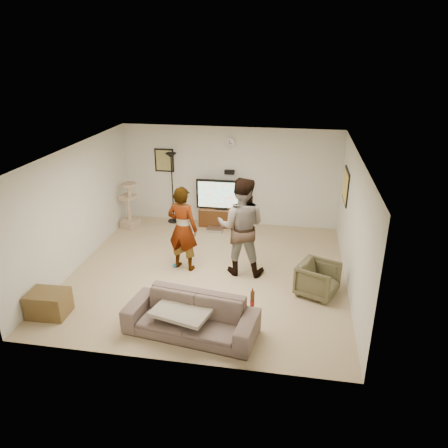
% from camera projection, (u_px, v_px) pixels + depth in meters
% --- Properties ---
extents(floor, '(5.50, 5.50, 0.02)m').
position_uv_depth(floor, '(209.00, 272.00, 8.85)').
color(floor, tan).
rests_on(floor, ground).
extents(ceiling, '(5.50, 5.50, 0.02)m').
position_uv_depth(ceiling, '(207.00, 152.00, 7.88)').
color(ceiling, white).
rests_on(ceiling, wall_back).
extents(wall_back, '(5.50, 0.04, 2.50)m').
position_uv_depth(wall_back, '(230.00, 176.00, 10.87)').
color(wall_back, silver).
rests_on(wall_back, floor).
extents(wall_front, '(5.50, 0.04, 2.50)m').
position_uv_depth(wall_front, '(167.00, 288.00, 5.86)').
color(wall_front, silver).
rests_on(wall_front, floor).
extents(wall_left, '(0.04, 5.50, 2.50)m').
position_uv_depth(wall_left, '(76.00, 207.00, 8.79)').
color(wall_left, silver).
rests_on(wall_left, floor).
extents(wall_right, '(0.04, 5.50, 2.50)m').
position_uv_depth(wall_right, '(353.00, 225.00, 7.93)').
color(wall_right, silver).
rests_on(wall_right, floor).
extents(wall_clock, '(0.26, 0.04, 0.26)m').
position_uv_depth(wall_clock, '(230.00, 143.00, 10.51)').
color(wall_clock, white).
rests_on(wall_clock, wall_back).
extents(wall_speaker, '(0.25, 0.10, 0.10)m').
position_uv_depth(wall_speaker, '(229.00, 172.00, 10.76)').
color(wall_speaker, black).
rests_on(wall_speaker, wall_back).
extents(picture_back, '(0.42, 0.03, 0.52)m').
position_uv_depth(picture_back, '(164.00, 160.00, 10.98)').
color(picture_back, olive).
rests_on(picture_back, wall_back).
extents(picture_right, '(0.03, 0.78, 0.62)m').
position_uv_depth(picture_right, '(346.00, 186.00, 9.30)').
color(picture_right, '#E5BC49').
rests_on(picture_right, wall_right).
extents(tv_stand, '(1.10, 0.45, 0.46)m').
position_uv_depth(tv_stand, '(221.00, 217.00, 11.06)').
color(tv_stand, '#3B1F0C').
rests_on(tv_stand, floor).
extents(console_box, '(0.40, 0.30, 0.07)m').
position_uv_depth(console_box, '(215.00, 230.00, 10.79)').
color(console_box, '#B9B9C0').
rests_on(console_box, floor).
extents(tv, '(1.27, 0.08, 0.75)m').
position_uv_depth(tv, '(221.00, 195.00, 10.83)').
color(tv, black).
rests_on(tv, tv_stand).
extents(tv_screen, '(1.17, 0.01, 0.66)m').
position_uv_depth(tv_screen, '(221.00, 195.00, 10.79)').
color(tv_screen, '#3BD5B8').
rests_on(tv_screen, tv).
extents(floor_lamp, '(0.32, 0.32, 1.83)m').
position_uv_depth(floor_lamp, '(172.00, 188.00, 11.04)').
color(floor_lamp, black).
rests_on(floor_lamp, floor).
extents(cat_tree, '(0.49, 0.49, 1.19)m').
position_uv_depth(cat_tree, '(128.00, 205.00, 10.81)').
color(cat_tree, tan).
rests_on(cat_tree, floor).
extents(person_left, '(0.73, 0.56, 1.78)m').
position_uv_depth(person_left, '(183.00, 229.00, 8.67)').
color(person_left, gray).
rests_on(person_left, floor).
extents(person_right, '(0.99, 0.77, 2.01)m').
position_uv_depth(person_right, '(241.00, 227.00, 8.48)').
color(person_right, navy).
rests_on(person_right, floor).
extents(sofa, '(2.22, 1.13, 0.62)m').
position_uv_depth(sofa, '(191.00, 316.00, 6.86)').
color(sofa, brown).
rests_on(sofa, floor).
extents(throw_blanket, '(1.05, 0.91, 0.06)m').
position_uv_depth(throw_blanket, '(183.00, 310.00, 6.84)').
color(throw_blanket, '#A99E8A').
rests_on(throw_blanket, sofa).
extents(beer_bottle, '(0.06, 0.06, 0.25)m').
position_uv_depth(beer_bottle, '(252.00, 299.00, 6.54)').
color(beer_bottle, '#532910').
rests_on(beer_bottle, sofa).
extents(armchair, '(0.90, 0.89, 0.63)m').
position_uv_depth(armchair, '(318.00, 279.00, 7.93)').
color(armchair, '#4D4930').
rests_on(armchair, floor).
extents(side_table, '(0.68, 0.52, 0.44)m').
position_uv_depth(side_table, '(49.00, 303.00, 7.36)').
color(side_table, brown).
rests_on(side_table, floor).
extents(toy_ball, '(0.08, 0.08, 0.08)m').
position_uv_depth(toy_ball, '(175.00, 266.00, 9.01)').
color(toy_ball, '#0C679B').
rests_on(toy_ball, floor).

